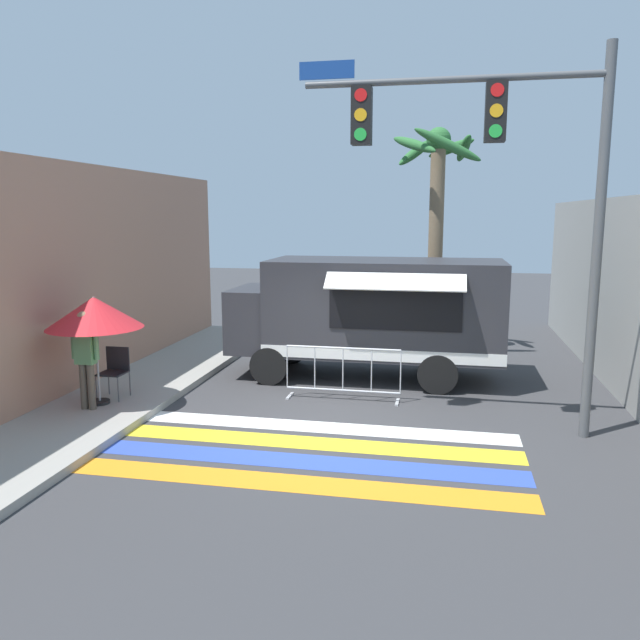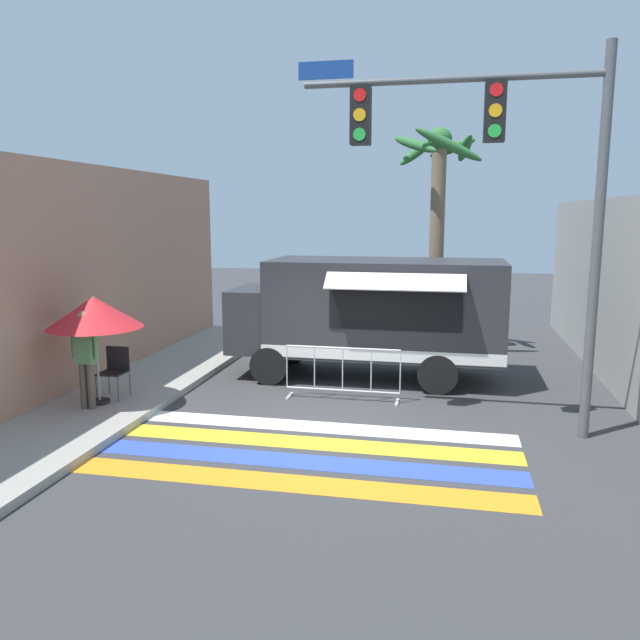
# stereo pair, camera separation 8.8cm
# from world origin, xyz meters

# --- Properties ---
(ground_plane) EXTENTS (60.00, 60.00, 0.00)m
(ground_plane) POSITION_xyz_m (0.00, 0.00, 0.00)
(ground_plane) COLOR #38383A
(sidewalk_left) EXTENTS (4.40, 16.00, 0.13)m
(sidewalk_left) POSITION_xyz_m (-5.34, 0.00, 0.07)
(sidewalk_left) COLOR #99968E
(sidewalk_left) RESTS_ON ground_plane
(building_left_facade) EXTENTS (0.25, 16.00, 4.60)m
(building_left_facade) POSITION_xyz_m (-5.34, 0.00, 2.30)
(building_left_facade) COLOR tan
(building_left_facade) RESTS_ON ground_plane
(concrete_wall_right) EXTENTS (0.20, 16.00, 3.94)m
(concrete_wall_right) POSITION_xyz_m (5.41, 3.00, 1.97)
(concrete_wall_right) COLOR gray
(concrete_wall_right) RESTS_ON ground_plane
(crosswalk_painted) EXTENTS (6.40, 2.84, 0.01)m
(crosswalk_painted) POSITION_xyz_m (0.00, -1.40, 0.00)
(crosswalk_painted) COLOR orange
(crosswalk_painted) RESTS_ON ground_plane
(food_truck) EXTENTS (5.88, 2.60, 2.62)m
(food_truck) POSITION_xyz_m (0.21, 3.18, 1.51)
(food_truck) COLOR #2D2D33
(food_truck) RESTS_ON ground_plane
(traffic_signal_pole) EXTENTS (4.81, 0.29, 6.12)m
(traffic_signal_pole) POSITION_xyz_m (2.67, 0.13, 4.38)
(traffic_signal_pole) COLOR #515456
(traffic_signal_pole) RESTS_ON ground_plane
(patio_umbrella) EXTENTS (1.72, 1.72, 1.99)m
(patio_umbrella) POSITION_xyz_m (-4.25, -0.16, 1.83)
(patio_umbrella) COLOR black
(patio_umbrella) RESTS_ON sidewalk_left
(folding_chair) EXTENTS (0.47, 0.47, 0.95)m
(folding_chair) POSITION_xyz_m (-4.18, 0.31, 0.71)
(folding_chair) COLOR #4C4C51
(folding_chair) RESTS_ON sidewalk_left
(vendor_person) EXTENTS (0.53, 0.23, 1.77)m
(vendor_person) POSITION_xyz_m (-4.27, -0.50, 1.15)
(vendor_person) COLOR brown
(vendor_person) RESTS_ON sidewalk_left
(barricade_front) EXTENTS (2.26, 0.44, 1.05)m
(barricade_front) POSITION_xyz_m (0.03, 1.40, 0.53)
(barricade_front) COLOR #B7BABF
(barricade_front) RESTS_ON ground_plane
(palm_tree) EXTENTS (2.29, 2.25, 5.70)m
(palm_tree) POSITION_xyz_m (1.66, 5.87, 3.89)
(palm_tree) COLOR #7A664C
(palm_tree) RESTS_ON ground_plane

